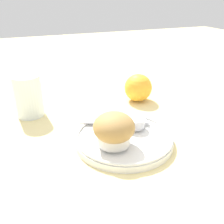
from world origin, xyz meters
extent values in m
plane|color=beige|center=(0.00, 0.00, 0.00)|extent=(3.00, 3.00, 0.00)
cylinder|color=white|center=(0.01, 0.00, 0.01)|extent=(0.21, 0.21, 0.01)
torus|color=white|center=(0.01, 0.00, 0.02)|extent=(0.21, 0.21, 0.01)
cylinder|color=silver|center=(-0.02, -0.02, 0.03)|extent=(0.07, 0.07, 0.03)
ellipsoid|color=#A87F47|center=(-0.02, -0.02, 0.06)|extent=(0.08, 0.08, 0.06)
cylinder|color=silver|center=(0.05, 0.02, 0.03)|extent=(0.05, 0.05, 0.02)
cylinder|color=beige|center=(0.05, 0.02, 0.04)|extent=(0.04, 0.04, 0.00)
sphere|color=maroon|center=(0.00, 0.04, 0.03)|extent=(0.01, 0.01, 0.01)
sphere|color=maroon|center=(0.01, 0.04, 0.03)|extent=(0.01, 0.01, 0.01)
cube|color=#B7B7BC|center=(0.01, 0.06, 0.02)|extent=(0.15, 0.07, 0.00)
sphere|color=#F4A82D|center=(0.14, 0.19, 0.04)|extent=(0.08, 0.08, 0.08)
cylinder|color=silver|center=(-0.17, 0.21, 0.05)|extent=(0.07, 0.07, 0.11)
camera|label=1|loc=(-0.19, -0.42, 0.30)|focal=40.00mm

